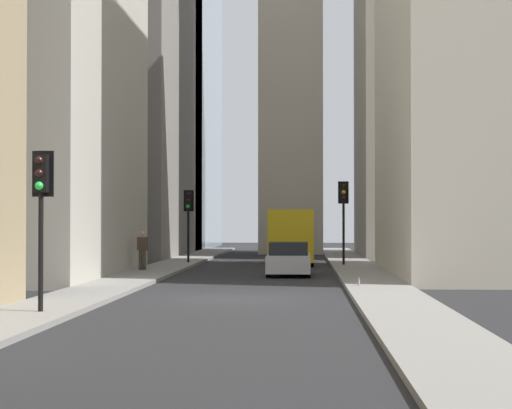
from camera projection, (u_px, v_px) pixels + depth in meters
name	position (u px, v px, depth m)	size (l,w,h in m)	color
ground_plane	(235.00, 299.00, 26.34)	(135.00, 135.00, 0.00)	#262628
sidewalk_right	(83.00, 296.00, 26.57)	(90.00, 2.20, 0.14)	gray
sidewalk_left	(390.00, 297.00, 26.11)	(90.00, 2.20, 0.14)	gray
building_left_far	(438.00, 9.00, 57.22)	(12.12, 10.50, 31.51)	#A8A091
building_right_far	(109.00, 35.00, 58.50)	(19.65, 10.50, 28.81)	gray
delivery_truck	(291.00, 237.00, 46.75)	(6.46, 2.25, 2.84)	yellow
sedan_silver	(289.00, 260.00, 37.47)	(4.30, 1.78, 1.42)	#B7BABF
traffic_light_foreground	(41.00, 193.00, 21.33)	(0.43, 0.52, 3.82)	black
traffic_light_midblock	(344.00, 203.00, 44.18)	(0.43, 0.52, 4.10)	black
traffic_light_far_junction	(188.00, 209.00, 46.42)	(0.43, 0.52, 3.74)	black
pedestrian	(142.00, 249.00, 39.34)	(0.26, 0.44, 1.69)	#473D33
discarded_bottle	(359.00, 282.00, 29.67)	(0.07, 0.07, 0.27)	#999EA3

